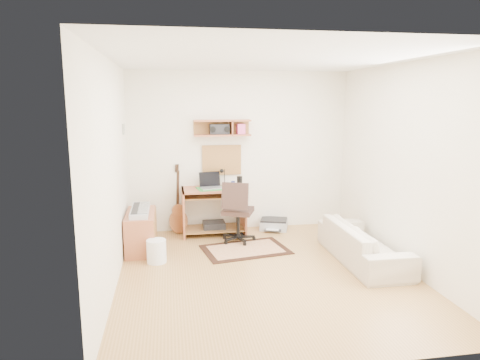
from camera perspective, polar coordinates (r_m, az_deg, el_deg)
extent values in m
cube|color=#B2844A|center=(5.54, 3.39, -12.22)|extent=(3.60, 4.00, 0.01)
cube|color=white|center=(5.13, 3.71, 15.78)|extent=(3.60, 4.00, 0.01)
cube|color=white|center=(7.13, -0.07, 3.78)|extent=(3.60, 0.01, 2.60)
cube|color=white|center=(5.09, -16.68, 0.66)|extent=(0.01, 4.00, 2.60)
cube|color=white|center=(5.85, 21.06, 1.62)|extent=(0.01, 4.00, 2.60)
cube|color=#AC5F3C|center=(6.92, -2.36, 6.90)|extent=(0.90, 0.25, 0.26)
cube|color=tan|center=(7.07, -2.44, 2.66)|extent=(0.64, 0.03, 0.49)
cube|color=#4C8CBF|center=(6.52, -15.11, 6.51)|extent=(0.02, 0.20, 0.15)
cylinder|color=black|center=(6.86, -0.05, -0.30)|extent=(0.09, 0.09, 0.19)
cylinder|color=#2F3E8E|center=(7.01, -0.92, -0.51)|extent=(0.06, 0.06, 0.09)
cube|color=black|center=(6.91, -2.74, 6.73)|extent=(0.31, 0.14, 0.16)
cube|color=beige|center=(6.32, 0.72, -9.15)|extent=(1.31, 0.99, 0.02)
cube|color=#AC5F3C|center=(6.41, -12.94, -6.62)|extent=(0.40, 0.90, 0.55)
cube|color=#B2B5BA|center=(6.33, -13.06, -3.94)|extent=(0.25, 0.79, 0.07)
cylinder|color=white|center=(5.92, -10.98, -9.21)|extent=(0.28, 0.28, 0.31)
cube|color=#A5A8AA|center=(7.29, 4.49, -5.85)|extent=(0.53, 0.47, 0.17)
imported|color=#C1B299|center=(6.04, 15.98, -7.25)|extent=(0.50, 1.70, 0.67)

